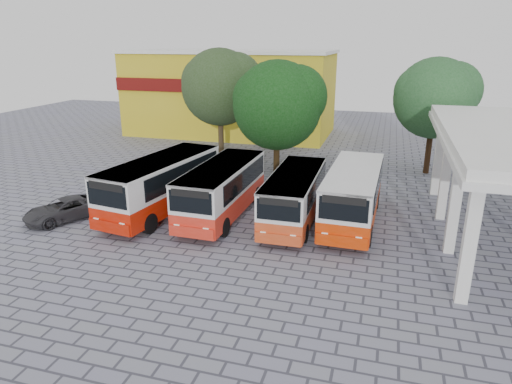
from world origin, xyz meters
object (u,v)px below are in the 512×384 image
(bus_centre_right, at_px, (294,194))
(bus_far_right, at_px, (353,193))
(parked_car, at_px, (65,209))
(bus_centre_left, at_px, (222,187))
(bus_far_left, at_px, (161,182))

(bus_centre_right, height_order, bus_far_right, bus_far_right)
(bus_centre_right, bearing_deg, bus_far_right, 13.93)
(parked_car, bearing_deg, bus_centre_left, 49.01)
(bus_centre_right, relative_size, bus_far_right, 0.92)
(bus_centre_left, distance_m, parked_car, 8.56)
(bus_far_left, bearing_deg, bus_far_right, 16.01)
(bus_centre_left, xyz_separation_m, bus_far_right, (6.90, 0.99, 0.03))
(bus_centre_left, relative_size, bus_centre_right, 1.07)
(bus_centre_left, bearing_deg, bus_far_left, -172.47)
(bus_centre_left, xyz_separation_m, bus_centre_right, (3.94, 0.22, -0.11))
(bus_far_right, distance_m, parked_car, 15.43)
(bus_far_left, height_order, parked_car, bus_far_left)
(bus_centre_left, height_order, parked_car, bus_centre_left)
(bus_far_left, distance_m, bus_centre_right, 7.41)
(bus_far_right, bearing_deg, bus_centre_left, -170.25)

